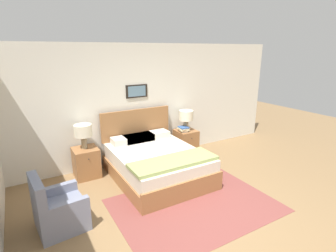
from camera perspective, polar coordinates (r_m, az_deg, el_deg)
The scene contains 13 objects.
ground_plane at distance 4.19m, azimuth 9.82°, elevation -20.03°, with size 16.00×16.00×0.00m, color olive.
wall_back at distance 5.87m, azimuth -7.09°, elevation 4.78°, with size 7.76×0.09×2.60m.
area_rug_main at distance 4.52m, azimuth 5.89°, elevation -16.77°, with size 2.58×1.87×0.01m.
bed at distance 5.25m, azimuth -2.59°, elevation -7.83°, with size 1.61×2.01×1.21m.
armchair at distance 4.19m, azimuth -22.89°, elevation -16.56°, with size 0.71×0.71×0.83m.
nightstand_near_window at distance 5.53m, azimuth -17.36°, elevation -7.57°, with size 0.47×0.51×0.59m.
nightstand_by_door at distance 6.41m, azimuth 3.88°, elevation -3.47°, with size 0.47×0.51×0.59m.
table_lamp_near_window at distance 5.33m, azimuth -17.99°, elevation -1.16°, with size 0.34×0.34×0.48m.
table_lamp_by_door at distance 6.25m, azimuth 3.97°, elevation 2.15°, with size 0.34×0.34×0.48m.
book_thick_bottom at distance 6.21m, azimuth 3.37°, elevation -1.05°, with size 0.17×0.22×0.03m.
book_hardcover_middle at distance 6.20m, azimuth 3.37°, elevation -0.76°, with size 0.25×0.27×0.03m.
book_novel_upper at distance 6.20m, azimuth 3.38°, elevation -0.52°, with size 0.25×0.27×0.02m.
book_slim_near_top at distance 6.19m, azimuth 3.38°, elevation -0.29°, with size 0.21×0.23×0.03m.
Camera 1 is at (-2.25, -2.53, 2.47)m, focal length 28.00 mm.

